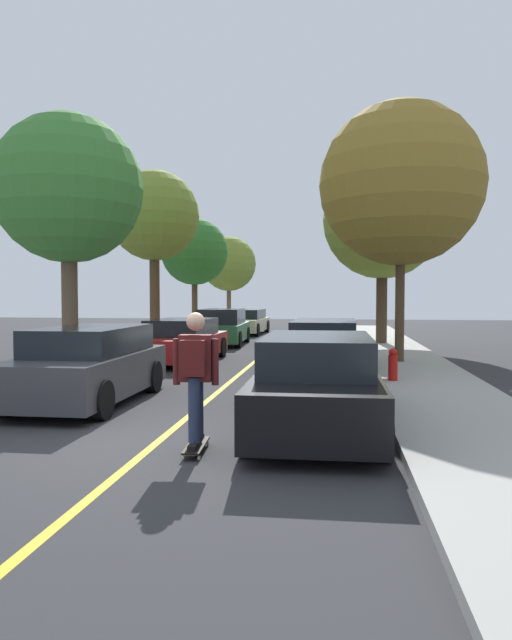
% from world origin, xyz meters
% --- Properties ---
extents(ground, '(80.00, 80.00, 0.00)m').
position_xyz_m(ground, '(0.00, 0.00, 0.00)').
color(ground, '#2D2D30').
extents(sidewalk_right, '(2.38, 56.00, 0.14)m').
position_xyz_m(sidewalk_right, '(4.35, 0.00, 0.07)').
color(sidewalk_right, '#9E9B93').
rests_on(sidewalk_right, ground).
extents(center_line, '(0.12, 39.20, 0.01)m').
position_xyz_m(center_line, '(0.00, 4.00, 0.00)').
color(center_line, gold).
rests_on(center_line, ground).
extents(parked_car_left_nearest, '(1.83, 4.05, 1.40)m').
position_xyz_m(parked_car_left_nearest, '(-2.11, 2.60, 0.70)').
color(parked_car_left_nearest, '#38383D').
rests_on(parked_car_left_nearest, ground).
extents(parked_car_left_near, '(1.98, 4.56, 1.28)m').
position_xyz_m(parked_car_left_near, '(-2.11, 9.11, 0.63)').
color(parked_car_left_near, maroon).
rests_on(parked_car_left_near, ground).
extents(parked_car_left_far, '(2.02, 4.18, 1.43)m').
position_xyz_m(parked_car_left_far, '(-2.11, 15.14, 0.70)').
color(parked_car_left_far, '#1E5B33').
rests_on(parked_car_left_far, ground).
extents(parked_car_left_farthest, '(1.98, 4.69, 1.25)m').
position_xyz_m(parked_car_left_farthest, '(-2.11, 21.53, 0.62)').
color(parked_car_left_farthest, '#BCAD89').
rests_on(parked_car_left_farthest, ground).
extents(parked_car_right_nearest, '(1.88, 4.50, 1.39)m').
position_xyz_m(parked_car_right_nearest, '(2.11, 1.07, 0.67)').
color(parked_car_right_nearest, black).
rests_on(parked_car_right_nearest, ground).
extents(parked_car_right_near, '(1.89, 4.49, 1.37)m').
position_xyz_m(parked_car_right_near, '(2.11, 6.85, 0.68)').
color(parked_car_right_near, black).
rests_on(parked_car_right_near, ground).
extents(street_tree_left_nearest, '(3.64, 3.64, 6.28)m').
position_xyz_m(street_tree_left_nearest, '(-4.15, 6.08, 4.57)').
color(street_tree_left_nearest, brown).
rests_on(street_tree_left_nearest, sidewalk_left).
extents(street_tree_left_near, '(3.26, 3.26, 6.36)m').
position_xyz_m(street_tree_left_near, '(-4.15, 12.86, 4.82)').
color(street_tree_left_near, '#4C3823').
rests_on(street_tree_left_near, sidewalk_left).
extents(street_tree_left_far, '(3.12, 3.12, 5.43)m').
position_xyz_m(street_tree_left_far, '(-4.15, 18.88, 3.99)').
color(street_tree_left_far, '#4C3823').
rests_on(street_tree_left_far, sidewalk_left).
extents(street_tree_left_farthest, '(3.37, 3.37, 5.46)m').
position_xyz_m(street_tree_left_farthest, '(-4.15, 27.64, 3.90)').
color(street_tree_left_farthest, brown).
rests_on(street_tree_left_farthest, sidewalk_left).
extents(street_tree_right_nearest, '(4.49, 4.49, 7.15)m').
position_xyz_m(street_tree_right_nearest, '(4.15, 8.96, 5.03)').
color(street_tree_right_nearest, '#4C3823').
rests_on(street_tree_right_nearest, sidewalk_right).
extents(street_tree_right_near, '(4.53, 4.53, 7.00)m').
position_xyz_m(street_tree_right_near, '(4.15, 15.23, 4.85)').
color(street_tree_right_near, '#3D2D1E').
rests_on(street_tree_right_near, sidewalk_right).
extents(fire_hydrant, '(0.20, 0.20, 0.70)m').
position_xyz_m(fire_hydrant, '(3.61, 5.26, 0.49)').
color(fire_hydrant, '#B2140F').
rests_on(fire_hydrant, sidewalk_right).
extents(skateboard, '(0.27, 0.85, 0.10)m').
position_xyz_m(skateboard, '(0.64, -0.40, 0.09)').
color(skateboard, black).
rests_on(skateboard, ground).
extents(skateboarder, '(0.58, 0.71, 1.67)m').
position_xyz_m(skateboarder, '(0.64, -0.43, 1.05)').
color(skateboarder, black).
rests_on(skateboarder, skateboard).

